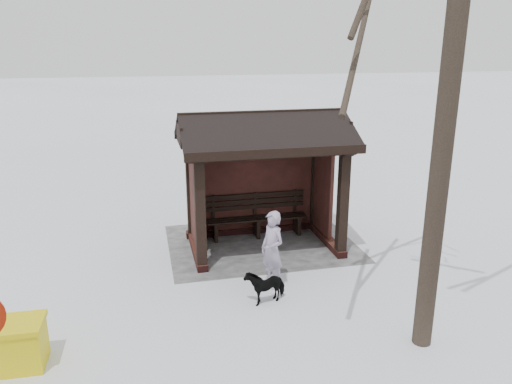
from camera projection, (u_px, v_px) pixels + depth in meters
ground at (263, 247)px, 11.33m from camera, size 120.00×120.00×0.00m
trampled_patch at (261, 243)px, 11.52m from camera, size 4.20×3.20×0.02m
bus_shelter at (262, 152)px, 10.86m from camera, size 3.60×2.40×3.09m
pedestrian at (272, 250)px, 9.30m from camera, size 0.54×0.64×1.50m
dog at (265, 285)px, 8.90m from camera, size 0.80×0.54×0.62m
grit_bin at (12, 345)px, 7.05m from camera, size 0.93×0.65×0.70m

